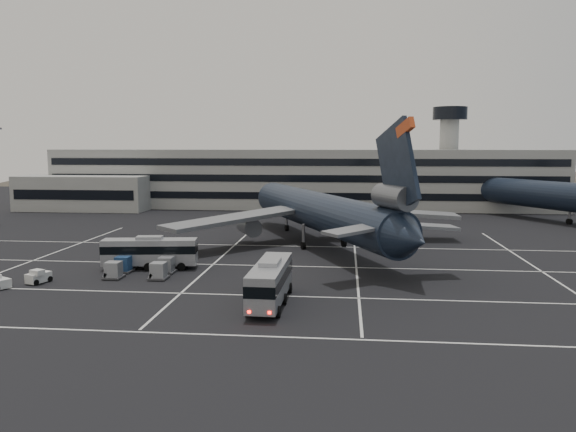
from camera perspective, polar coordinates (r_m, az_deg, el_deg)
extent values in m
plane|color=black|center=(66.74, -3.39, -5.77)|extent=(260.00, 260.00, 0.00)
cube|color=silver|center=(45.98, -7.90, -11.84)|extent=(90.00, 0.25, 0.01)
cube|color=silver|center=(57.19, -5.02, -7.99)|extent=(90.00, 0.25, 0.01)
cube|color=silver|center=(70.60, -2.87, -5.05)|extent=(90.00, 0.25, 0.01)
cube|color=silver|center=(84.20, -1.42, -3.05)|extent=(90.00, 0.25, 0.01)
cube|color=silver|center=(82.42, -23.78, -3.88)|extent=(0.25, 55.00, 0.01)
cube|color=silver|center=(73.64, -7.27, -4.58)|extent=(0.25, 55.00, 0.01)
cube|color=silver|center=(71.77, 6.92, -4.89)|extent=(0.25, 55.00, 0.01)
cube|color=silver|center=(75.49, 23.93, -4.86)|extent=(0.25, 55.00, 0.01)
cube|color=gray|center=(136.83, 1.44, 3.84)|extent=(120.00, 18.00, 14.00)
cube|color=black|center=(128.09, 1.12, 2.05)|extent=(118.00, 0.20, 1.60)
cube|color=black|center=(127.79, 1.13, 3.83)|extent=(118.00, 0.20, 1.60)
cube|color=black|center=(127.63, 1.13, 5.49)|extent=(118.00, 0.20, 1.60)
cube|color=gray|center=(138.60, -20.07, 2.21)|extent=(30.00, 10.00, 8.00)
cylinder|color=gray|center=(140.39, 15.97, 5.29)|extent=(4.40, 4.40, 22.00)
cylinder|color=black|center=(140.54, 16.13, 9.98)|extent=(8.00, 8.00, 3.00)
ellipsoid|color=#38332B|center=(245.90, -10.83, 1.10)|extent=(196.00, 140.00, 32.00)
ellipsoid|color=#38332B|center=(236.71, 10.54, 0.15)|extent=(252.00, 180.00, 44.00)
cylinder|color=black|center=(83.66, 3.17, 0.48)|extent=(24.82, 46.06, 5.60)
cone|color=black|center=(108.32, -1.92, 2.01)|extent=(6.95, 6.40, 5.60)
cone|color=black|center=(60.05, 12.50, -2.33)|extent=(6.65, 6.63, 5.04)
cube|color=black|center=(62.32, 11.03, 4.89)|extent=(4.35, 8.84, 10.97)
cube|color=#C8441A|center=(61.00, 11.83, 8.77)|extent=(1.83, 3.17, 2.24)
cylinder|color=#595B60|center=(62.97, 10.74, 1.91)|extent=(4.93, 6.58, 2.70)
cube|color=slate|center=(61.91, 7.04, -1.37)|extent=(7.95, 7.02, 0.87)
cube|color=slate|center=(65.92, 13.65, -1.00)|extent=(8.01, 4.72, 0.87)
cube|color=slate|center=(81.98, -5.50, -0.25)|extent=(19.19, 19.70, 1.75)
cylinder|color=#595B60|center=(85.80, -3.98, -1.05)|extent=(4.72, 6.12, 2.70)
cube|color=slate|center=(90.82, 10.06, 0.40)|extent=(22.20, 6.36, 1.75)
cylinder|color=#595B60|center=(92.31, 7.51, -0.51)|extent=(4.72, 6.12, 2.70)
cylinder|color=slate|center=(98.36, -0.12, -0.27)|extent=(0.44, 0.44, 3.00)
cylinder|color=black|center=(98.59, -0.12, -1.22)|extent=(0.91, 1.21, 1.10)
cylinder|color=slate|center=(81.09, 1.57, -1.87)|extent=(0.44, 0.44, 3.00)
cylinder|color=black|center=(81.37, 1.57, -3.01)|extent=(0.91, 1.21, 1.10)
cylinder|color=slate|center=(83.47, 5.71, -1.64)|extent=(0.44, 0.44, 3.00)
cylinder|color=black|center=(83.73, 5.69, -2.76)|extent=(0.91, 1.21, 1.10)
cylinder|color=black|center=(119.13, 26.79, 1.71)|extent=(29.14, 44.23, 5.60)
cone|color=black|center=(136.96, 18.23, 2.73)|extent=(7.11, 6.72, 5.60)
cylinder|color=slate|center=(119.41, 26.71, 0.28)|extent=(0.44, 0.44, 3.00)
cylinder|color=black|center=(119.60, 26.67, -0.50)|extent=(0.99, 1.20, 1.10)
cube|color=gray|center=(53.36, -1.81, -6.61)|extent=(2.98, 12.02, 3.26)
cube|color=black|center=(53.27, -1.82, -6.20)|extent=(3.04, 12.08, 1.03)
cube|color=gray|center=(52.95, -1.82, -4.68)|extent=(1.81, 3.30, 0.38)
cylinder|color=black|center=(50.06, -4.12, -9.58)|extent=(0.37, 1.05, 1.04)
cylinder|color=black|center=(49.62, -1.00, -9.71)|extent=(0.37, 1.05, 1.04)
cylinder|color=black|center=(54.01, -3.25, -8.31)|extent=(0.37, 1.05, 1.04)
cylinder|color=black|center=(53.60, -0.36, -8.42)|extent=(0.37, 1.05, 1.04)
cylinder|color=black|center=(58.00, -2.50, -7.22)|extent=(0.37, 1.05, 1.04)
cylinder|color=black|center=(57.62, 0.19, -7.31)|extent=(0.37, 1.05, 1.04)
cube|color=#FF0C05|center=(48.14, -3.97, -9.70)|extent=(0.27, 0.09, 0.24)
cube|color=#FF0C05|center=(47.84, -1.90, -9.79)|extent=(0.27, 0.09, 0.24)
cube|color=gray|center=(70.39, -13.85, -3.54)|extent=(11.54, 4.10, 3.08)
cube|color=black|center=(70.33, -13.86, -3.24)|extent=(11.61, 4.17, 0.98)
cube|color=gray|center=(70.10, -13.89, -2.15)|extent=(3.28, 2.05, 0.36)
cylinder|color=black|center=(68.76, -10.79, -5.08)|extent=(1.02, 0.46, 0.99)
cylinder|color=black|center=(71.25, -10.48, -4.64)|extent=(1.02, 0.46, 0.99)
cylinder|color=black|center=(69.47, -14.03, -5.04)|extent=(1.02, 0.46, 0.99)
cylinder|color=black|center=(71.93, -13.60, -4.61)|extent=(1.02, 0.46, 0.99)
cylinder|color=black|center=(70.40, -17.19, -4.99)|extent=(1.02, 0.46, 0.99)
cylinder|color=black|center=(72.83, -16.66, -4.57)|extent=(1.02, 0.46, 0.99)
cube|color=silver|center=(67.40, -24.01, -5.71)|extent=(2.15, 2.83, 1.03)
cube|color=silver|center=(66.90, -24.41, -5.23)|extent=(1.53, 1.40, 0.57)
cylinder|color=black|center=(67.37, -24.94, -6.04)|extent=(0.45, 0.69, 0.64)
cylinder|color=black|center=(66.42, -24.24, -6.18)|extent=(0.45, 0.69, 0.64)
cylinder|color=black|center=(68.51, -23.75, -5.76)|extent=(0.45, 0.69, 0.64)
cylinder|color=black|center=(67.57, -23.05, -5.90)|extent=(0.45, 0.69, 0.64)
cube|color=silver|center=(66.80, -27.19, -6.04)|extent=(2.64, 2.22, 0.95)
cube|color=silver|center=(66.21, -27.01, -5.59)|extent=(1.39, 1.47, 0.53)
cylinder|color=black|center=(66.40, -26.39, -6.32)|extent=(0.63, 0.49, 0.59)
cylinder|color=black|center=(67.85, -27.09, -6.09)|extent=(0.63, 0.49, 0.59)
cube|color=#2D2D30|center=(66.73, -17.28, -5.94)|extent=(2.04, 2.34, 0.19)
cylinder|color=black|center=(66.74, -17.28, -6.00)|extent=(0.10, 0.21, 0.21)
cube|color=gray|center=(66.53, -17.31, -5.17)|extent=(1.66, 1.66, 1.66)
cube|color=#2D2D30|center=(65.05, -13.00, -6.14)|extent=(2.04, 2.34, 0.19)
cylinder|color=black|center=(65.06, -12.99, -6.19)|extent=(0.10, 0.21, 0.21)
cube|color=gray|center=(64.85, -13.02, -5.34)|extent=(1.66, 1.66, 1.66)
cube|color=#2D2D30|center=(69.56, -16.35, -5.38)|extent=(2.04, 2.34, 0.19)
cylinder|color=black|center=(69.57, -16.35, -5.43)|extent=(0.10, 0.21, 0.21)
cube|color=navy|center=(69.37, -16.38, -4.64)|extent=(1.66, 1.66, 1.66)
cube|color=#2D2D30|center=(67.95, -12.23, -5.55)|extent=(2.04, 2.34, 0.19)
cylinder|color=black|center=(67.97, -12.23, -5.60)|extent=(0.10, 0.21, 0.21)
cube|color=gray|center=(67.76, -12.25, -4.79)|extent=(1.66, 1.66, 1.66)
cube|color=#2D2D30|center=(72.42, -15.50, -4.86)|extent=(2.04, 2.34, 0.19)
cylinder|color=black|center=(72.43, -15.50, -4.91)|extent=(0.10, 0.21, 0.21)
cube|color=gray|center=(72.23, -15.53, -4.15)|extent=(1.66, 1.66, 1.66)
cube|color=#2D2D30|center=(70.87, -11.53, -5.00)|extent=(2.04, 2.34, 0.19)
cylinder|color=black|center=(70.88, -11.53, -5.05)|extent=(0.10, 0.21, 0.21)
cube|color=gray|center=(70.68, -11.55, -4.27)|extent=(1.66, 1.66, 1.66)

